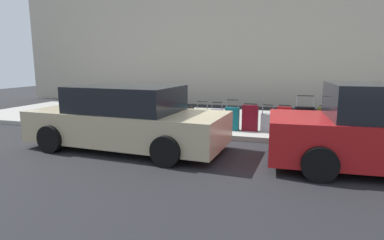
% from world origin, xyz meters
% --- Properties ---
extents(ground_plane, '(40.00, 40.00, 0.00)m').
position_xyz_m(ground_plane, '(0.00, 0.00, 0.00)').
color(ground_plane, black).
extents(sidewalk_curb, '(18.00, 5.00, 0.14)m').
position_xyz_m(sidewalk_curb, '(0.00, -2.50, 0.07)').
color(sidewalk_curb, '#9E9B93').
rests_on(sidewalk_curb, ground_plane).
extents(building_facade_sidewalk_side, '(24.00, 3.00, 9.44)m').
position_xyz_m(building_facade_sidewalk_side, '(0.00, -8.68, 4.72)').
color(building_facade_sidewalk_side, '#B2A893').
rests_on(building_facade_sidewalk_side, ground_plane).
extents(suitcase_olive_0, '(0.41, 0.23, 0.82)m').
position_xyz_m(suitcase_olive_0, '(-3.58, -0.84, 0.52)').
color(suitcase_olive_0, '#59601E').
rests_on(suitcase_olive_0, sidewalk_curb).
extents(suitcase_black_1, '(0.50, 0.24, 1.08)m').
position_xyz_m(suitcase_black_1, '(-3.05, -0.78, 0.52)').
color(suitcase_black_1, black).
rests_on(suitcase_black_1, sidewalk_curb).
extents(suitcase_red_2, '(0.40, 0.25, 0.80)m').
position_xyz_m(suitcase_red_2, '(-2.52, -0.77, 0.51)').
color(suitcase_red_2, red).
rests_on(suitcase_red_2, sidewalk_curb).
extents(suitcase_silver_3, '(0.36, 0.24, 0.78)m').
position_xyz_m(suitcase_silver_3, '(-2.07, -0.85, 0.39)').
color(suitcase_silver_3, '#9EA0A8').
rests_on(suitcase_silver_3, sidewalk_curb).
extents(suitcase_maroon_4, '(0.46, 0.21, 0.80)m').
position_xyz_m(suitcase_maroon_4, '(-1.58, -0.80, 0.51)').
color(suitcase_maroon_4, maroon).
rests_on(suitcase_maroon_4, sidewalk_curb).
extents(suitcase_teal_5, '(0.40, 0.24, 0.90)m').
position_xyz_m(suitcase_teal_5, '(-1.08, -0.74, 0.47)').
color(suitcase_teal_5, '#0F606B').
rests_on(suitcase_teal_5, sidewalk_curb).
extents(suitcase_navy_6, '(0.38, 0.27, 0.81)m').
position_xyz_m(suitcase_navy_6, '(-0.61, -0.80, 0.42)').
color(suitcase_navy_6, navy).
rests_on(suitcase_navy_6, sidewalk_curb).
extents(suitcase_olive_7, '(0.41, 0.23, 0.80)m').
position_xyz_m(suitcase_olive_7, '(-0.14, -0.86, 0.42)').
color(suitcase_olive_7, '#59601E').
rests_on(suitcase_olive_7, sidewalk_curb).
extents(suitcase_black_8, '(0.45, 0.27, 0.67)m').
position_xyz_m(suitcase_black_8, '(0.36, -0.83, 0.44)').
color(suitcase_black_8, black).
rests_on(suitcase_black_8, sidewalk_curb).
extents(suitcase_red_9, '(0.40, 0.22, 0.99)m').
position_xyz_m(suitcase_red_9, '(0.86, -0.75, 0.48)').
color(suitcase_red_9, red).
rests_on(suitcase_red_9, sidewalk_curb).
extents(suitcase_silver_10, '(0.37, 0.25, 1.01)m').
position_xyz_m(suitcase_silver_10, '(1.32, -0.80, 0.53)').
color(suitcase_silver_10, '#9EA0A8').
rests_on(suitcase_silver_10, sidewalk_curb).
extents(suitcase_maroon_11, '(0.43, 0.24, 0.86)m').
position_xyz_m(suitcase_maroon_11, '(1.79, -0.90, 0.45)').
color(suitcase_maroon_11, maroon).
rests_on(suitcase_maroon_11, sidewalk_curb).
extents(fire_hydrant, '(0.39, 0.21, 0.80)m').
position_xyz_m(fire_hydrant, '(2.53, -0.82, 0.56)').
color(fire_hydrant, '#99999E').
rests_on(fire_hydrant, sidewalk_curb).
extents(bollard_post, '(0.13, 0.13, 0.90)m').
position_xyz_m(bollard_post, '(3.21, -0.67, 0.59)').
color(bollard_post, '#333338').
rests_on(bollard_post, sidewalk_curb).
extents(parking_meter, '(0.12, 0.09, 1.27)m').
position_xyz_m(parking_meter, '(-4.40, -1.07, 0.97)').
color(parking_meter, slate).
rests_on(parking_meter, sidewalk_curb).
extents(parked_car_beige_1, '(4.89, 2.33, 1.53)m').
position_xyz_m(parked_car_beige_1, '(1.11, 1.49, 0.72)').
color(parked_car_beige_1, tan).
rests_on(parked_car_beige_1, ground_plane).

